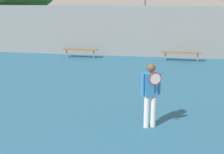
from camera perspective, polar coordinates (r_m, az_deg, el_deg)
name	(u,v)px	position (r m, az deg, el deg)	size (l,w,h in m)	color
tennis_player	(151,92)	(7.92, 7.08, -2.78)	(0.51, 0.49, 1.68)	silver
bench_courtside_far	(182,53)	(16.65, 12.60, 4.34)	(2.07, 0.40, 0.49)	brown
bench_adjacent_court	(80,50)	(17.29, -5.89, 4.98)	(1.93, 0.40, 0.49)	brown
back_fence	(118,31)	(17.68, 1.09, 8.38)	(31.79, 0.06, 2.80)	gray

